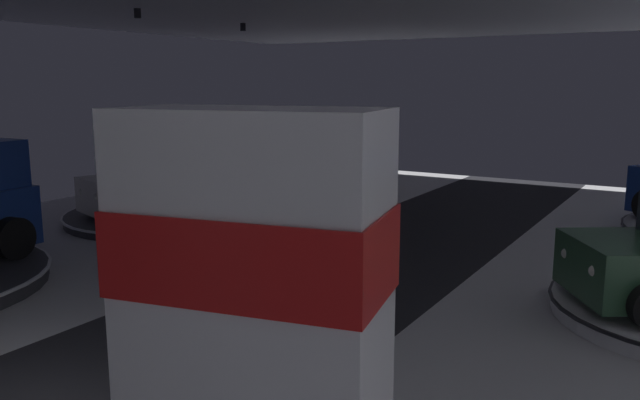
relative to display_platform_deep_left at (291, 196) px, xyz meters
The scene contains 5 objects.
display_platform_deep_left is the anchor object (origin of this frame).
display_car_deep_left 0.86m from the display_platform_deep_left, 141.89° to the left, with size 4.42×4.01×1.71m.
display_platform_far_left 4.57m from the display_platform_deep_left, 105.47° to the right, with size 5.38×5.38×0.24m.
display_car_far_left 4.62m from the display_platform_deep_left, 105.45° to the right, with size 3.19×4.55×1.71m.
stanchion_a 13.47m from the display_platform_deep_left, 53.19° to the right, with size 0.28×0.28×1.01m.
Camera 1 is at (5.93, -3.23, 3.73)m, focal length 36.09 mm.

